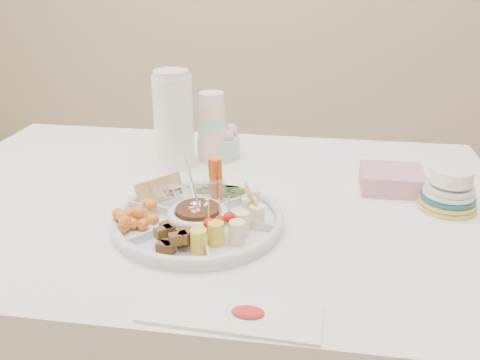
% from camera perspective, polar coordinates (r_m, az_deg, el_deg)
% --- Properties ---
extents(dining_table, '(1.52, 1.02, 0.76)m').
position_cam_1_polar(dining_table, '(1.49, -3.40, -15.11)').
color(dining_table, white).
rests_on(dining_table, floor).
extents(party_tray, '(0.44, 0.44, 0.04)m').
position_cam_1_polar(party_tray, '(1.15, -4.73, -4.12)').
color(party_tray, silver).
rests_on(party_tray, dining_table).
extents(bean_dip, '(0.11, 0.11, 0.04)m').
position_cam_1_polar(bean_dip, '(1.14, -4.74, -3.79)').
color(bean_dip, '#4E2113').
rests_on(bean_dip, party_tray).
extents(tortillas, '(0.11, 0.11, 0.06)m').
position_cam_1_polar(tortillas, '(1.16, 1.65, -2.61)').
color(tortillas, '#A98136').
rests_on(tortillas, party_tray).
extents(carrot_cucumber, '(0.13, 0.13, 0.10)m').
position_cam_1_polar(carrot_cucumber, '(1.24, -2.42, 0.23)').
color(carrot_cucumber, '#D55918').
rests_on(carrot_cucumber, party_tray).
extents(pita_raisins, '(0.13, 0.13, 0.06)m').
position_cam_1_polar(pita_raisins, '(1.24, -8.37, -1.09)').
color(pita_raisins, gold).
rests_on(pita_raisins, party_tray).
extents(cherries, '(0.13, 0.13, 0.05)m').
position_cam_1_polar(cherries, '(1.14, -11.28, -4.04)').
color(cherries, orange).
rests_on(cherries, party_tray).
extents(granola_chunks, '(0.11, 0.11, 0.04)m').
position_cam_1_polar(granola_chunks, '(1.04, -7.61, -6.60)').
color(granola_chunks, '#462C1A').
rests_on(granola_chunks, party_tray).
extents(banana_tomato, '(0.13, 0.13, 0.09)m').
position_cam_1_polar(banana_tomato, '(1.04, -0.49, -4.87)').
color(banana_tomato, '#CEC470').
rests_on(banana_tomato, party_tray).
extents(cup_stack, '(0.10, 0.10, 0.22)m').
position_cam_1_polar(cup_stack, '(1.49, -3.15, 6.25)').
color(cup_stack, silver).
rests_on(cup_stack, dining_table).
extents(thermos, '(0.14, 0.14, 0.28)m').
position_cam_1_polar(thermos, '(1.44, -7.48, 6.81)').
color(thermos, white).
rests_on(thermos, dining_table).
extents(flower_bowl, '(0.16, 0.16, 0.10)m').
position_cam_1_polar(flower_bowl, '(1.53, -2.43, 4.31)').
color(flower_bowl, '#A5CFB9').
rests_on(flower_bowl, dining_table).
extents(napkin_stack, '(0.16, 0.14, 0.05)m').
position_cam_1_polar(napkin_stack, '(1.38, 16.63, 0.05)').
color(napkin_stack, '#CD8599').
rests_on(napkin_stack, dining_table).
extents(plate_stack, '(0.14, 0.14, 0.09)m').
position_cam_1_polar(plate_stack, '(1.31, 22.41, -1.19)').
color(plate_stack, yellow).
rests_on(plate_stack, dining_table).
extents(placemat, '(0.31, 0.12, 0.01)m').
position_cam_1_polar(placemat, '(0.89, -1.09, -14.74)').
color(placemat, white).
rests_on(placemat, dining_table).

